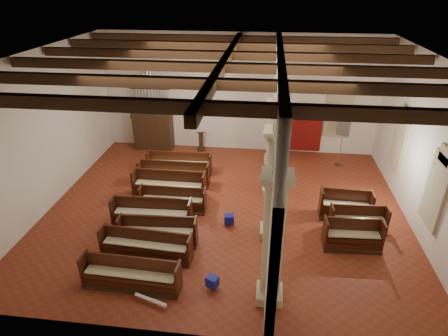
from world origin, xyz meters
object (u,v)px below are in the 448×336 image
nave_pew_0 (131,278)px  pipe_organ (153,124)px  processional_banner (340,149)px  aisle_pew_0 (352,238)px  lectern (201,142)px

nave_pew_0 → pipe_organ: bearing=104.6°
pipe_organ → nave_pew_0: pipe_organ is taller
processional_banner → aisle_pew_0: bearing=-70.0°
pipe_organ → processional_banner: pipe_organ is taller
pipe_organ → aisle_pew_0: 11.72m
processional_banner → aisle_pew_0: (-0.51, -6.44, -0.47)m
nave_pew_0 → lectern: bearing=90.3°
pipe_organ → nave_pew_0: 10.33m
pipe_organ → aisle_pew_0: bearing=-39.1°
pipe_organ → processional_banner: 9.63m
lectern → processional_banner: 7.10m
lectern → nave_pew_0: bearing=-110.8°
lectern → aisle_pew_0: size_ratio=0.58×
lectern → processional_banner: size_ratio=0.42×
lectern → aisle_pew_0: bearing=-67.4°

